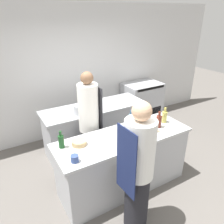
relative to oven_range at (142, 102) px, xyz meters
name	(u,v)px	position (x,y,z in m)	size (l,w,h in m)	color
ground_plane	(123,185)	(-1.71, -1.75, -0.50)	(16.00, 16.00, 0.00)	#605B56
wall_back	(70,73)	(-1.71, 0.38, 0.90)	(8.00, 0.06, 2.80)	silver
prep_counter	(123,162)	(-1.71, -1.75, -0.03)	(2.09, 0.71, 0.93)	#A8AAAF
pass_counter	(95,128)	(-1.59, -0.55, -0.03)	(2.05, 0.69, 0.93)	#A8AAAF
oven_range	(142,102)	(0.00, 0.00, 0.00)	(0.93, 0.65, 1.01)	#A8AAAF
chef_at_prep_near	(138,170)	(-1.96, -2.43, 0.38)	(0.38, 0.36, 1.77)	black
chef_at_stove	(89,125)	(-1.99, -1.15, 0.41)	(0.34, 0.32, 1.80)	black
bottle_olive_oil	(61,141)	(-2.60, -1.57, 0.53)	(0.08, 0.08, 0.25)	#19471E
bottle_vinegar	(159,121)	(-1.09, -1.80, 0.54)	(0.09, 0.09, 0.27)	#5B2319
bottle_wine	(164,117)	(-0.90, -1.72, 0.54)	(0.08, 0.08, 0.26)	#B2A84C
bottle_cooking_oil	(131,120)	(-1.44, -1.53, 0.54)	(0.07, 0.07, 0.27)	#2D5175
bowl_mixing_large	(79,143)	(-2.37, -1.63, 0.46)	(0.20, 0.20, 0.07)	tan
bowl_prep_small	(128,140)	(-1.75, -1.90, 0.46)	(0.26, 0.26, 0.06)	tan
cup	(75,159)	(-2.56, -1.95, 0.48)	(0.10, 0.10, 0.09)	#33477F
cutting_board	(145,131)	(-1.36, -1.81, 0.44)	(0.39, 0.22, 0.01)	tan
stockpot	(80,109)	(-1.95, -0.69, 0.51)	(0.23, 0.23, 0.17)	#A8AAAF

